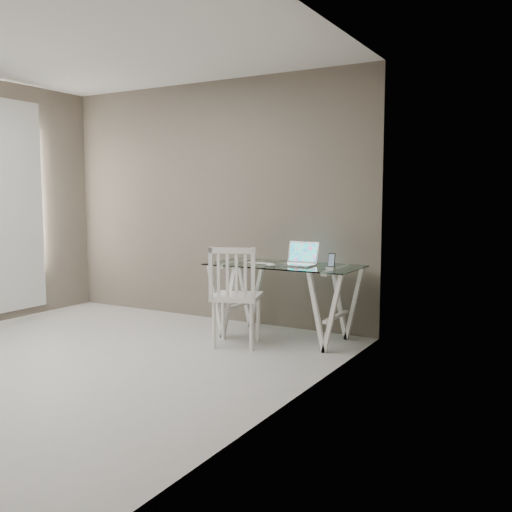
{
  "coord_description": "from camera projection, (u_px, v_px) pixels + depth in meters",
  "views": [
    {
      "loc": [
        3.69,
        -3.19,
        1.42
      ],
      "look_at": [
        1.02,
        1.49,
        0.85
      ],
      "focal_mm": 40.0,
      "sensor_mm": 36.0,
      "label": 1
    }
  ],
  "objects": [
    {
      "name": "mouse",
      "position": [
        271.0,
        265.0,
        5.45
      ],
      "size": [
        0.1,
        0.06,
        0.03
      ],
      "primitive_type": "ellipsoid",
      "color": "silver",
      "rests_on": "desk"
    },
    {
      "name": "phone_dock",
      "position": [
        331.0,
        265.0,
        5.28
      ],
      "size": [
        0.08,
        0.08,
        0.14
      ],
      "color": "white",
      "rests_on": "desk"
    },
    {
      "name": "chair",
      "position": [
        235.0,
        292.0,
        5.32
      ],
      "size": [
        0.56,
        0.56,
        0.96
      ],
      "rotation": [
        0.0,
        0.0,
        0.34
      ],
      "color": "white",
      "rests_on": "ground"
    },
    {
      "name": "laptop",
      "position": [
        300.0,
        259.0,
        5.58
      ],
      "size": [
        0.32,
        0.28,
        0.22
      ],
      "color": "silver",
      "rests_on": "desk"
    },
    {
      "name": "keyboard",
      "position": [
        258.0,
        263.0,
        5.69
      ],
      "size": [
        0.26,
        0.11,
        0.01
      ],
      "primitive_type": "cube",
      "color": "silver",
      "rests_on": "desk"
    },
    {
      "name": "desk",
      "position": [
        284.0,
        301.0,
        5.65
      ],
      "size": [
        1.5,
        0.7,
        0.75
      ],
      "color": "silver",
      "rests_on": "ground"
    },
    {
      "name": "room",
      "position": [
        49.0,
        159.0,
        4.59
      ],
      "size": [
        4.5,
        4.52,
        2.71
      ],
      "color": "#AEABA7",
      "rests_on": "ground"
    }
  ]
}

